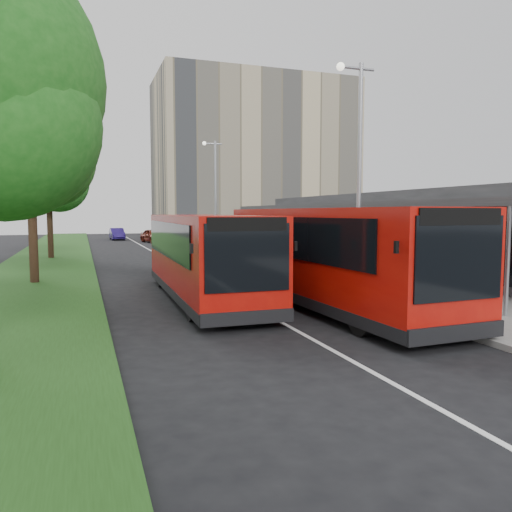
# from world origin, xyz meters

# --- Properties ---
(ground) EXTENTS (120.00, 120.00, 0.00)m
(ground) POSITION_xyz_m (0.00, 0.00, 0.00)
(ground) COLOR black
(ground) RESTS_ON ground
(pavement) EXTENTS (5.00, 80.00, 0.15)m
(pavement) POSITION_xyz_m (6.00, 20.00, 0.07)
(pavement) COLOR gray
(pavement) RESTS_ON ground
(grass_verge) EXTENTS (5.00, 80.00, 0.10)m
(grass_verge) POSITION_xyz_m (-7.00, 20.00, 0.05)
(grass_verge) COLOR #1F4416
(grass_verge) RESTS_ON ground
(lane_centre_line) EXTENTS (0.12, 70.00, 0.01)m
(lane_centre_line) POSITION_xyz_m (0.00, 15.00, 0.01)
(lane_centre_line) COLOR silver
(lane_centre_line) RESTS_ON ground
(kerb_dashes) EXTENTS (0.12, 56.00, 0.01)m
(kerb_dashes) POSITION_xyz_m (3.30, 19.00, 0.01)
(kerb_dashes) COLOR silver
(kerb_dashes) RESTS_ON ground
(office_block) EXTENTS (22.00, 12.00, 18.00)m
(office_block) POSITION_xyz_m (14.00, 42.00, 9.00)
(office_block) COLOR tan
(office_block) RESTS_ON ground
(station_building) EXTENTS (7.70, 26.00, 4.00)m
(station_building) POSITION_xyz_m (10.86, 8.00, 2.04)
(station_building) COLOR #2B2B2D
(station_building) RESTS_ON ground
(tree_mid) EXTENTS (5.57, 5.57, 8.94)m
(tree_mid) POSITION_xyz_m (-7.01, 9.05, 5.78)
(tree_mid) COLOR #332114
(tree_mid) RESTS_ON ground
(tree_far) EXTENTS (5.27, 5.27, 8.48)m
(tree_far) POSITION_xyz_m (-7.01, 21.05, 5.47)
(tree_far) COLOR #332114
(tree_far) RESTS_ON ground
(lamp_post_near) EXTENTS (1.44, 0.28, 8.00)m
(lamp_post_near) POSITION_xyz_m (4.12, 2.00, 4.72)
(lamp_post_near) COLOR #93949B
(lamp_post_near) RESTS_ON pavement
(lamp_post_far) EXTENTS (1.44, 0.28, 8.00)m
(lamp_post_far) POSITION_xyz_m (4.12, 22.00, 4.72)
(lamp_post_far) COLOR #93949B
(lamp_post_far) RESTS_ON pavement
(bus_main) EXTENTS (3.25, 11.12, 3.12)m
(bus_main) POSITION_xyz_m (2.25, 0.44, 1.60)
(bus_main) COLOR #AE1109
(bus_main) RESTS_ON ground
(bus_second) EXTENTS (2.84, 10.33, 2.91)m
(bus_second) POSITION_xyz_m (-1.14, 3.16, 1.49)
(bus_second) COLOR #AE1109
(bus_second) RESTS_ON ground
(litter_bin) EXTENTS (0.58, 0.58, 0.83)m
(litter_bin) POSITION_xyz_m (5.36, 10.70, 0.56)
(litter_bin) COLOR #382317
(litter_bin) RESTS_ON pavement
(bollard) EXTENTS (0.19, 0.19, 1.02)m
(bollard) POSITION_xyz_m (5.47, 17.96, 0.66)
(bollard) COLOR yellow
(bollard) RESTS_ON pavement
(car_near) EXTENTS (2.56, 4.31, 1.37)m
(car_near) POSITION_xyz_m (1.67, 36.82, 0.69)
(car_near) COLOR #5B180D
(car_near) RESTS_ON ground
(car_far) EXTENTS (1.56, 3.97, 1.29)m
(car_far) POSITION_xyz_m (-1.45, 43.17, 0.64)
(car_far) COLOR navy
(car_far) RESTS_ON ground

